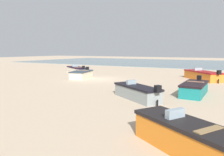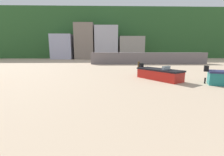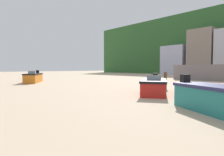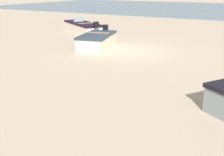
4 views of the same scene
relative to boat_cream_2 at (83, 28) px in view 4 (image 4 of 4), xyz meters
name	(u,v)px [view 4 (image 4 of 4)]	position (x,y,z in m)	size (l,w,h in m)	color
ground_plane	(127,51)	(-5.97, 4.17, -0.43)	(160.00, 160.00, 0.00)	tan
tidal_water	(223,9)	(-5.97, -31.83, -0.40)	(80.00, 36.00, 0.06)	slate
boat_cream_2	(83,28)	(0.00, 0.00, 0.00)	(4.81, 3.80, 1.15)	beige
boat_cream_7	(97,41)	(-3.97, 4.19, 0.00)	(2.35, 3.73, 1.16)	beige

